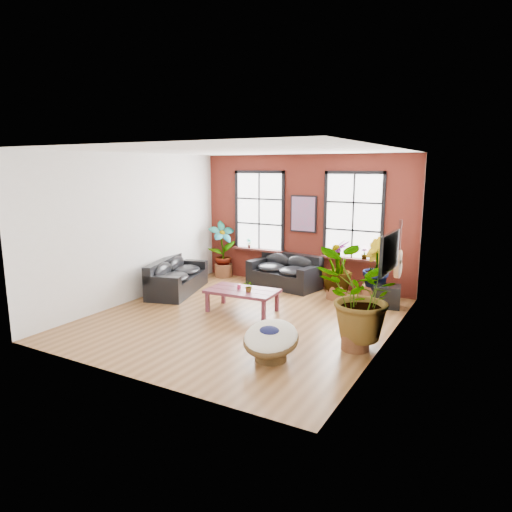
{
  "coord_description": "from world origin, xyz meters",
  "views": [
    {
      "loc": [
        4.8,
        -7.98,
        3.17
      ],
      "look_at": [
        0.0,
        0.6,
        1.25
      ],
      "focal_mm": 32.0,
      "sensor_mm": 36.0,
      "label": 1
    }
  ],
  "objects_px": {
    "sofa_left": "(176,277)",
    "sofa_back": "(285,272)",
    "papasan_chair": "(271,339)",
    "coffee_table": "(242,292)"
  },
  "relations": [
    {
      "from": "sofa_back",
      "to": "coffee_table",
      "type": "height_order",
      "value": "sofa_back"
    },
    {
      "from": "sofa_left",
      "to": "coffee_table",
      "type": "distance_m",
      "value": 2.4
    },
    {
      "from": "coffee_table",
      "to": "papasan_chair",
      "type": "bearing_deg",
      "value": -52.46
    },
    {
      "from": "coffee_table",
      "to": "papasan_chair",
      "type": "relative_size",
      "value": 1.55
    },
    {
      "from": "papasan_chair",
      "to": "coffee_table",
      "type": "bearing_deg",
      "value": 125.39
    },
    {
      "from": "sofa_left",
      "to": "sofa_back",
      "type": "bearing_deg",
      "value": -66.83
    },
    {
      "from": "sofa_back",
      "to": "sofa_left",
      "type": "xyz_separation_m",
      "value": [
        -2.22,
        -1.86,
        -0.01
      ]
    },
    {
      "from": "sofa_left",
      "to": "papasan_chair",
      "type": "bearing_deg",
      "value": -138.97
    },
    {
      "from": "sofa_left",
      "to": "papasan_chair",
      "type": "height_order",
      "value": "sofa_left"
    },
    {
      "from": "sofa_back",
      "to": "coffee_table",
      "type": "bearing_deg",
      "value": -76.85
    }
  ]
}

